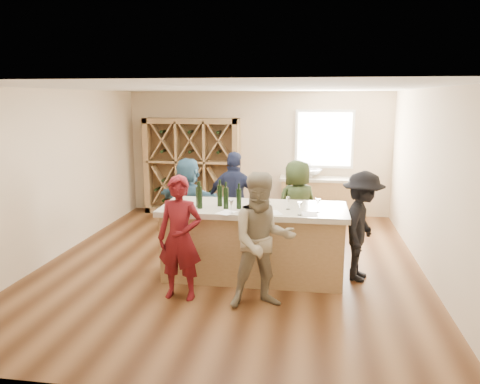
# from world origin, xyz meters

# --- Properties ---
(floor) EXTENTS (6.00, 7.00, 0.10)m
(floor) POSITION_xyz_m (0.00, 0.00, -0.05)
(floor) COLOR #57351C
(floor) RESTS_ON ground
(ceiling) EXTENTS (6.00, 7.00, 0.10)m
(ceiling) POSITION_xyz_m (0.00, 0.00, 2.85)
(ceiling) COLOR white
(ceiling) RESTS_ON ground
(wall_back) EXTENTS (6.00, 0.10, 2.80)m
(wall_back) POSITION_xyz_m (0.00, 3.55, 1.40)
(wall_back) COLOR beige
(wall_back) RESTS_ON ground
(wall_front) EXTENTS (6.00, 0.10, 2.80)m
(wall_front) POSITION_xyz_m (0.00, -3.55, 1.40)
(wall_front) COLOR beige
(wall_front) RESTS_ON ground
(wall_left) EXTENTS (0.10, 7.00, 2.80)m
(wall_left) POSITION_xyz_m (-3.05, 0.00, 1.40)
(wall_left) COLOR beige
(wall_left) RESTS_ON ground
(wall_right) EXTENTS (0.10, 7.00, 2.80)m
(wall_right) POSITION_xyz_m (3.05, 0.00, 1.40)
(wall_right) COLOR beige
(wall_right) RESTS_ON ground
(window_frame) EXTENTS (1.30, 0.06, 1.30)m
(window_frame) POSITION_xyz_m (1.50, 3.47, 1.75)
(window_frame) COLOR white
(window_frame) RESTS_ON wall_back
(window_pane) EXTENTS (1.18, 0.01, 1.18)m
(window_pane) POSITION_xyz_m (1.50, 3.44, 1.75)
(window_pane) COLOR white
(window_pane) RESTS_ON wall_back
(wine_rack) EXTENTS (2.20, 0.45, 2.20)m
(wine_rack) POSITION_xyz_m (-1.50, 3.27, 1.10)
(wine_rack) COLOR #967347
(wine_rack) RESTS_ON floor
(back_counter_base) EXTENTS (1.60, 0.58, 0.86)m
(back_counter_base) POSITION_xyz_m (1.40, 3.20, 0.43)
(back_counter_base) COLOR #967347
(back_counter_base) RESTS_ON floor
(back_counter_top) EXTENTS (1.70, 0.62, 0.06)m
(back_counter_top) POSITION_xyz_m (1.40, 3.20, 0.89)
(back_counter_top) COLOR #BCB199
(back_counter_top) RESTS_ON back_counter_base
(sink) EXTENTS (0.54, 0.54, 0.19)m
(sink) POSITION_xyz_m (1.20, 3.20, 1.01)
(sink) COLOR silver
(sink) RESTS_ON back_counter_top
(faucet) EXTENTS (0.02, 0.02, 0.30)m
(faucet) POSITION_xyz_m (1.20, 3.38, 1.07)
(faucet) COLOR silver
(faucet) RESTS_ON back_counter_top
(tasting_counter_base) EXTENTS (2.60, 1.00, 1.00)m
(tasting_counter_base) POSITION_xyz_m (0.41, -0.49, 0.50)
(tasting_counter_base) COLOR #967347
(tasting_counter_base) RESTS_ON floor
(tasting_counter_top) EXTENTS (2.72, 1.12, 0.08)m
(tasting_counter_top) POSITION_xyz_m (0.41, -0.49, 1.04)
(tasting_counter_top) COLOR #BCB199
(tasting_counter_top) RESTS_ON tasting_counter_base
(wine_bottle_a) EXTENTS (0.09, 0.09, 0.29)m
(wine_bottle_a) POSITION_xyz_m (-0.39, -0.64, 1.23)
(wine_bottle_a) COLOR black
(wine_bottle_a) RESTS_ON tasting_counter_top
(wine_bottle_b) EXTENTS (0.10, 0.10, 0.32)m
(wine_bottle_b) POSITION_xyz_m (-0.34, -0.73, 1.24)
(wine_bottle_b) COLOR black
(wine_bottle_b) RESTS_ON tasting_counter_top
(wine_bottle_c) EXTENTS (0.10, 0.10, 0.32)m
(wine_bottle_c) POSITION_xyz_m (-0.08, -0.55, 1.24)
(wine_bottle_c) COLOR black
(wine_bottle_c) RESTS_ON tasting_counter_top
(wine_bottle_d) EXTENTS (0.08, 0.08, 0.31)m
(wine_bottle_d) POSITION_xyz_m (0.03, -0.69, 1.24)
(wine_bottle_d) COLOR black
(wine_bottle_d) RESTS_ON tasting_counter_top
(wine_bottle_e) EXTENTS (0.09, 0.09, 0.29)m
(wine_bottle_e) POSITION_xyz_m (0.22, -0.67, 1.23)
(wine_bottle_e) COLOR black
(wine_bottle_e) RESTS_ON tasting_counter_top
(wine_glass_a) EXTENTS (0.08, 0.08, 0.17)m
(wine_glass_a) POSITION_xyz_m (0.16, -0.96, 1.17)
(wine_glass_a) COLOR white
(wine_glass_a) RESTS_ON tasting_counter_top
(wine_glass_b) EXTENTS (0.09, 0.09, 0.19)m
(wine_glass_b) POSITION_xyz_m (0.66, -0.97, 1.17)
(wine_glass_b) COLOR white
(wine_glass_b) RESTS_ON tasting_counter_top
(wine_glass_c) EXTENTS (0.08, 0.08, 0.18)m
(wine_glass_c) POSITION_xyz_m (1.10, -0.92, 1.17)
(wine_glass_c) COLOR white
(wine_glass_c) RESTS_ON tasting_counter_top
(wine_glass_d) EXTENTS (0.08, 0.08, 0.18)m
(wine_glass_d) POSITION_xyz_m (0.92, -0.60, 1.17)
(wine_glass_d) COLOR white
(wine_glass_d) RESTS_ON tasting_counter_top
(wine_glass_e) EXTENTS (0.08, 0.08, 0.19)m
(wine_glass_e) POSITION_xyz_m (1.34, -0.70, 1.18)
(wine_glass_e) COLOR white
(wine_glass_e) RESTS_ON tasting_counter_top
(tasting_menu_a) EXTENTS (0.30, 0.34, 0.00)m
(tasting_menu_a) POSITION_xyz_m (0.08, -0.93, 1.08)
(tasting_menu_a) COLOR white
(tasting_menu_a) RESTS_ON tasting_counter_top
(tasting_menu_b) EXTENTS (0.30, 0.34, 0.00)m
(tasting_menu_b) POSITION_xyz_m (0.72, -0.84, 1.08)
(tasting_menu_b) COLOR white
(tasting_menu_b) RESTS_ON tasting_counter_top
(tasting_menu_c) EXTENTS (0.23, 0.30, 0.00)m
(tasting_menu_c) POSITION_xyz_m (1.23, -0.84, 1.08)
(tasting_menu_c) COLOR white
(tasting_menu_c) RESTS_ON tasting_counter_top
(person_near_left) EXTENTS (0.64, 0.48, 1.67)m
(person_near_left) POSITION_xyz_m (-0.45, -1.41, 0.83)
(person_near_left) COLOR #590F14
(person_near_left) RESTS_ON floor
(person_near_right) EXTENTS (0.96, 0.71, 1.75)m
(person_near_right) POSITION_xyz_m (0.66, -1.51, 0.88)
(person_near_right) COLOR gray
(person_near_right) RESTS_ON floor
(person_server) EXTENTS (0.74, 1.14, 1.62)m
(person_server) POSITION_xyz_m (1.99, -0.37, 0.81)
(person_server) COLOR black
(person_server) RESTS_ON floor
(person_far_mid) EXTENTS (1.08, 0.64, 1.75)m
(person_far_mid) POSITION_xyz_m (-0.07, 0.71, 0.87)
(person_far_mid) COLOR #191E38
(person_far_mid) RESTS_ON floor
(person_far_right) EXTENTS (0.94, 0.85, 1.62)m
(person_far_right) POSITION_xyz_m (1.01, 0.75, 0.81)
(person_far_right) COLOR #263319
(person_far_right) RESTS_ON floor
(person_far_left) EXTENTS (1.58, 1.06, 1.61)m
(person_far_left) POSITION_xyz_m (-0.96, 0.90, 0.80)
(person_far_left) COLOR #335972
(person_far_left) RESTS_ON floor
(wine_bottle_f) EXTENTS (0.07, 0.07, 0.30)m
(wine_bottle_f) POSITION_xyz_m (0.46, -0.79, 1.23)
(wine_bottle_f) COLOR black
(wine_bottle_f) RESTS_ON tasting_counter_top
(wine_glass_f) EXTENTS (0.07, 0.07, 0.18)m
(wine_glass_f) POSITION_xyz_m (0.36, -0.29, 1.17)
(wine_glass_f) COLOR white
(wine_glass_f) RESTS_ON tasting_counter_top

